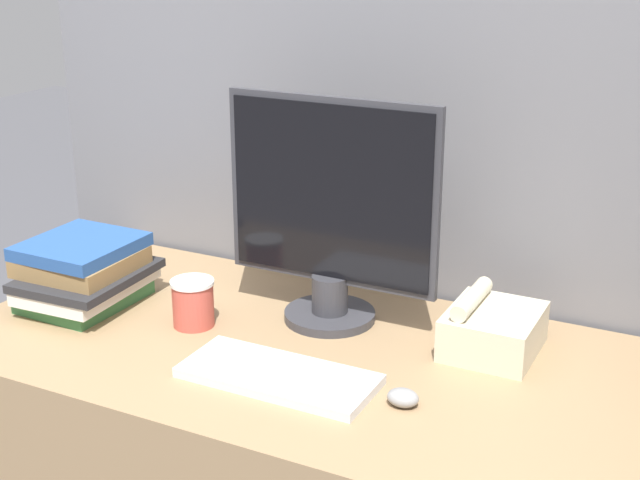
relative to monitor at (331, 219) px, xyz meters
The scene contains 7 objects.
cubicle_panel_rear 0.34m from the monitor, 74.54° to the left, with size 2.01×0.04×1.57m.
monitor is the anchor object (origin of this frame).
keyboard 0.38m from the monitor, 82.98° to the right, with size 0.39×0.17×0.02m.
mouse 0.46m from the monitor, 44.43° to the right, with size 0.06×0.05×0.03m.
coffee_cup 0.36m from the monitor, 146.98° to the right, with size 0.10×0.10×0.11m.
book_stack 0.60m from the monitor, 161.88° to the right, with size 0.26×0.31×0.15m.
desk_telephone 0.41m from the monitor, ahead, with size 0.18×0.21×0.13m.
Camera 1 is at (0.74, -1.11, 1.61)m, focal length 50.00 mm.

